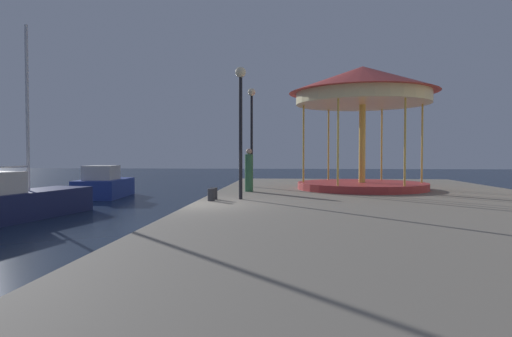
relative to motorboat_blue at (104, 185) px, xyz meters
name	(u,v)px	position (x,y,z in m)	size (l,w,h in m)	color
ground_plane	(191,229)	(7.06, -9.89, -0.66)	(120.00, 120.00, 0.00)	#162338
quay_dock	(400,219)	(13.39, -9.89, -0.26)	(12.67, 29.23, 0.80)	gray
motorboat_blue	(104,185)	(0.00, 0.00, 0.00)	(2.44, 4.31, 1.73)	navy
sailboat_navy	(1,203)	(0.29, -9.02, 0.02)	(3.04, 7.38, 7.03)	#19214C
carousel	(363,98)	(13.23, -3.68, 4.12)	(6.40, 6.40, 5.35)	#B23333
lamp_post_near_edge	(241,109)	(8.43, -8.42, 3.18)	(0.36, 0.36, 4.47)	black
lamp_post_mid_promenade	(252,120)	(8.28, -2.58, 3.27)	(0.36, 0.36, 4.62)	black
bollard_center	(211,195)	(7.53, -9.06, 0.34)	(0.24, 0.24, 0.40)	#2D2D33
bollard_south	(214,193)	(7.53, -8.55, 0.34)	(0.24, 0.24, 0.40)	#2D2D33
person_near_carousel	(249,171)	(8.41, -5.24, 0.97)	(0.34, 0.34, 1.77)	#387247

